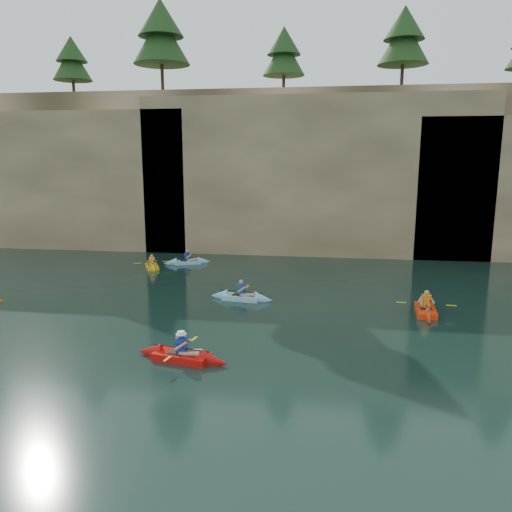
# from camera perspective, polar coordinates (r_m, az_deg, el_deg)

# --- Properties ---
(ground) EXTENTS (160.00, 160.00, 0.00)m
(ground) POSITION_cam_1_polar(r_m,az_deg,el_deg) (15.08, -5.37, -15.78)
(ground) COLOR black
(ground) RESTS_ON ground
(cliff) EXTENTS (70.00, 16.00, 12.00)m
(cliff) POSITION_cam_1_polar(r_m,az_deg,el_deg) (43.17, 4.13, 10.04)
(cliff) COLOR tan
(cliff) RESTS_ON ground
(cliff_slab_west) EXTENTS (26.00, 2.40, 10.56)m
(cliff_slab_west) POSITION_cam_1_polar(r_m,az_deg,el_deg) (42.61, -24.97, 8.06)
(cliff_slab_west) COLOR tan
(cliff_slab_west) RESTS_ON ground
(cliff_slab_center) EXTENTS (24.00, 2.40, 11.40)m
(cliff_slab_center) POSITION_cam_1_polar(r_m,az_deg,el_deg) (35.68, 6.44, 9.29)
(cliff_slab_center) COLOR tan
(cliff_slab_center) RESTS_ON ground
(sea_cave_west) EXTENTS (4.50, 1.00, 4.00)m
(sea_cave_west) POSITION_cam_1_polar(r_m,az_deg,el_deg) (41.25, -22.76, 3.58)
(sea_cave_west) COLOR black
(sea_cave_west) RESTS_ON ground
(sea_cave_center) EXTENTS (3.50, 1.00, 3.20)m
(sea_cave_center) POSITION_cam_1_polar(r_m,az_deg,el_deg) (36.12, -3.30, 2.83)
(sea_cave_center) COLOR black
(sea_cave_center) RESTS_ON ground
(sea_cave_east) EXTENTS (5.00, 1.00, 4.50)m
(sea_cave_east) POSITION_cam_1_polar(r_m,az_deg,el_deg) (35.91, 19.16, 3.23)
(sea_cave_east) COLOR black
(sea_cave_east) RESTS_ON ground
(cliff_pines) EXTENTS (56.00, 6.00, 7.83)m
(cliff_pines) POSITION_cam_1_polar(r_m,az_deg,el_deg) (39.25, 3.74, 24.53)
(cliff_pines) COLOR black
(cliff_pines) RESTS_ON cliff
(main_kayaker) EXTENTS (3.52, 2.31, 1.28)m
(main_kayaker) POSITION_cam_1_polar(r_m,az_deg,el_deg) (17.58, -8.49, -11.19)
(main_kayaker) COLOR red
(main_kayaker) RESTS_ON ground
(kayaker_ltblue_near) EXTENTS (3.23, 2.44, 1.25)m
(kayaker_ltblue_near) POSITION_cam_1_polar(r_m,az_deg,el_deg) (24.43, -1.70, -4.68)
(kayaker_ltblue_near) COLOR #8CD0EB
(kayaker_ltblue_near) RESTS_ON ground
(kayaker_red_far) EXTENTS (2.56, 3.60, 1.31)m
(kayaker_red_far) POSITION_cam_1_polar(r_m,az_deg,el_deg) (23.62, 18.81, -5.83)
(kayaker_red_far) COLOR red
(kayaker_red_far) RESTS_ON ground
(kayaker_yellow) EXTENTS (1.99, 2.70, 1.10)m
(kayaker_yellow) POSITION_cam_1_polar(r_m,az_deg,el_deg) (32.00, -11.80, -1.14)
(kayaker_yellow) COLOR yellow
(kayaker_yellow) RESTS_ON ground
(kayaker_ltblue_mid) EXTENTS (3.08, 2.15, 1.15)m
(kayaker_ltblue_mid) POSITION_cam_1_polar(r_m,az_deg,el_deg) (32.94, -7.87, -0.64)
(kayaker_ltblue_mid) COLOR #87C1E1
(kayaker_ltblue_mid) RESTS_ON ground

